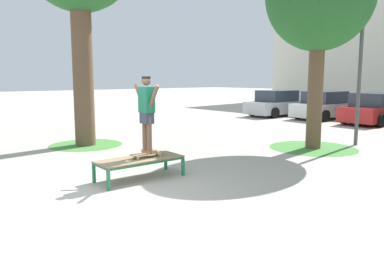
% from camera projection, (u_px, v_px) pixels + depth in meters
% --- Properties ---
extents(ground_plane, '(120.00, 120.00, 0.00)m').
position_uv_depth(ground_plane, '(118.00, 194.00, 7.06)').
color(ground_plane, '#B2AA9E').
extents(skate_box, '(0.82, 1.92, 0.46)m').
position_uv_depth(skate_box, '(140.00, 160.00, 8.09)').
color(skate_box, '#237A4C').
rests_on(skate_box, ground).
extents(skateboard, '(0.24, 0.81, 0.09)m').
position_uv_depth(skateboard, '(147.00, 154.00, 8.19)').
color(skateboard, '#9E754C').
rests_on(skateboard, skate_box).
extents(skater, '(1.00, 0.30, 1.69)m').
position_uv_depth(skater, '(147.00, 109.00, 8.06)').
color(skater, brown).
rests_on(skater, skateboard).
extents(grass_patch_near_left, '(2.37, 2.37, 0.01)m').
position_uv_depth(grass_patch_near_left, '(86.00, 145.00, 12.27)').
color(grass_patch_near_left, '#47893D').
rests_on(grass_patch_near_left, ground).
extents(grass_patch_mid_back, '(2.71, 2.71, 0.01)m').
position_uv_depth(grass_patch_mid_back, '(313.00, 148.00, 11.72)').
color(grass_patch_mid_back, '#47893D').
rests_on(grass_patch_mid_back, ground).
extents(car_silver, '(2.10, 4.29, 1.50)m').
position_uv_depth(car_silver, '(278.00, 104.00, 21.73)').
color(car_silver, '#B7BABF').
rests_on(car_silver, ground).
extents(car_white, '(2.16, 4.32, 1.50)m').
position_uv_depth(car_white, '(326.00, 106.00, 20.11)').
color(car_white, silver).
rests_on(car_white, ground).
extents(car_red, '(1.96, 4.22, 1.50)m').
position_uv_depth(car_red, '(375.00, 109.00, 17.98)').
color(car_red, red).
rests_on(car_red, ground).
extents(light_post, '(0.36, 0.36, 5.83)m').
position_uv_depth(light_post, '(362.00, 27.00, 11.74)').
color(light_post, '#4C4C51').
rests_on(light_post, ground).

